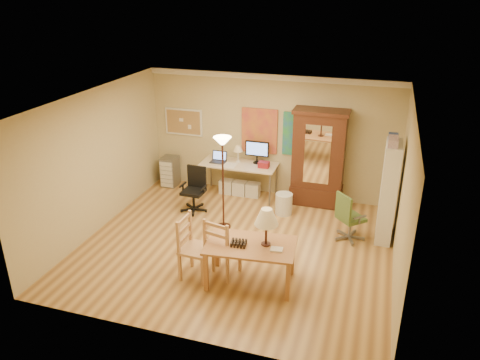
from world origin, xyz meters
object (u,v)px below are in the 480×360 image
(dining_table, at_px, (256,237))
(office_chair_green, at_px, (349,227))
(bookshelf, at_px, (388,192))
(armoire, at_px, (318,164))
(office_chair_black, at_px, (194,199))
(computer_desk, at_px, (241,176))

(dining_table, bearing_deg, office_chair_green, 55.04)
(office_chair_green, xyz_separation_m, bookshelf, (0.62, 0.28, 0.68))
(armoire, bearing_deg, office_chair_black, -155.19)
(dining_table, height_order, bookshelf, bookshelf)
(computer_desk, height_order, office_chair_black, computer_desk)
(office_chair_black, xyz_separation_m, office_chair_green, (3.21, -0.27, -0.00))
(bookshelf, bearing_deg, armoire, 142.77)
(computer_desk, xyz_separation_m, armoire, (1.69, 0.08, 0.44))
(computer_desk, relative_size, office_chair_green, 1.78)
(computer_desk, bearing_deg, bookshelf, -17.99)
(office_chair_black, relative_size, armoire, 0.45)
(bookshelf, bearing_deg, office_chair_green, -156.01)
(dining_table, height_order, computer_desk, dining_table)
(dining_table, height_order, armoire, armoire)
(computer_desk, bearing_deg, armoire, 2.73)
(computer_desk, distance_m, armoire, 1.75)
(armoire, relative_size, bookshelf, 1.12)
(computer_desk, bearing_deg, dining_table, -68.61)
(dining_table, relative_size, bookshelf, 0.79)
(office_chair_green, bearing_deg, dining_table, -124.96)
(office_chair_green, bearing_deg, computer_desk, 152.71)
(dining_table, xyz_separation_m, office_chair_green, (1.28, 1.83, -0.58))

